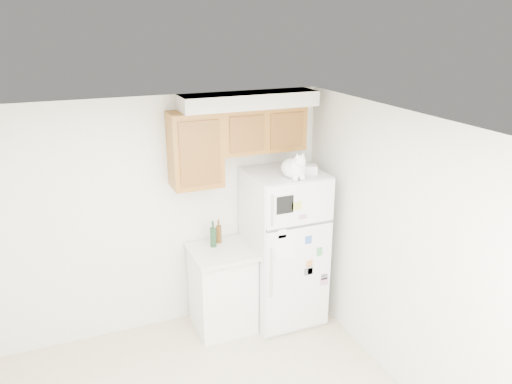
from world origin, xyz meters
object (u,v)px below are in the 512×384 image
storage_box_front (310,169)px  base_counter (222,288)px  refrigerator (284,247)px  cat (295,168)px  bottle_amber (219,231)px  bottle_green (213,234)px  storage_box_back (295,165)px

storage_box_front → base_counter: bearing=-168.4°
base_counter → storage_box_front: size_ratio=6.13×
refrigerator → storage_box_front: (0.21, -0.14, 0.89)m
refrigerator → cat: 0.98m
bottle_amber → cat: bearing=-34.6°
cat → refrigerator: bearing=90.4°
cat → bottle_green: cat is taller
cat → bottle_green: size_ratio=1.44×
cat → bottle_amber: (-0.66, 0.45, -0.76)m
refrigerator → bottle_amber: 0.73m
storage_box_front → refrigerator: bearing=171.3°
storage_box_front → bottle_amber: bearing=-179.0°
refrigerator → bottle_green: 0.79m
storage_box_front → bottle_green: (-0.95, 0.31, -0.68)m
base_counter → bottle_amber: bottle_amber is taller
refrigerator → storage_box_back: 0.91m
cat → storage_box_front: (0.21, 0.07, -0.06)m
base_counter → bottle_green: bearing=117.9°
bottle_amber → storage_box_back: bearing=-14.8°
bottle_green → base_counter: bearing=-62.1°
storage_box_back → bottle_green: (-0.87, 0.14, -0.69)m
cat → bottle_amber: bearing=145.4°
cat → storage_box_back: cat is taller
bottle_green → refrigerator: bearing=-13.1°
base_counter → bottle_green: (-0.05, 0.10, 0.60)m
base_counter → storage_box_back: size_ratio=5.11×
bottle_green → bottle_amber: bottle_green is taller
storage_box_front → cat: bearing=-135.8°
bottle_green → storage_box_back: bearing=-8.9°
refrigerator → bottle_amber: (-0.66, 0.24, 0.20)m
cat → storage_box_back: size_ratio=2.28×
base_counter → storage_box_back: (0.82, -0.04, 1.29)m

